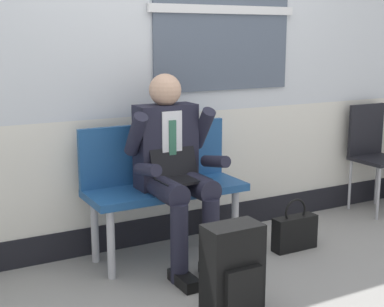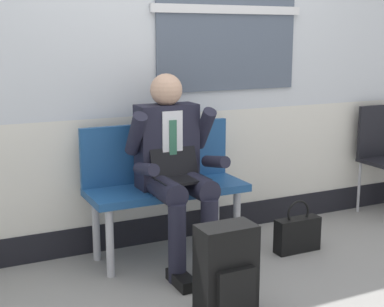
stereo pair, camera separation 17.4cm
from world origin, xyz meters
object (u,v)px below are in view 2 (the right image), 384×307
backpack (227,272)px  handbag (297,233)px  person_seated (175,165)px  folding_chair (382,149)px  bench_with_person (163,178)px

backpack → handbag: size_ratio=1.37×
person_seated → backpack: (-0.05, -0.78, -0.42)m
person_seated → folding_chair: 2.04m
person_seated → handbag: 1.02m
person_seated → folding_chair: size_ratio=1.37×
backpack → folding_chair: (2.07, 1.02, 0.30)m
folding_chair → bench_with_person: bearing=-178.7°
bench_with_person → handbag: size_ratio=2.88×
handbag → backpack: bearing=-146.8°
backpack → person_seated: bearing=86.3°
folding_chair → handbag: bearing=-159.8°
backpack → handbag: 1.08m
backpack → handbag: backpack is taller
bench_with_person → folding_chair: size_ratio=1.18×
bench_with_person → handbag: bearing=-24.5°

